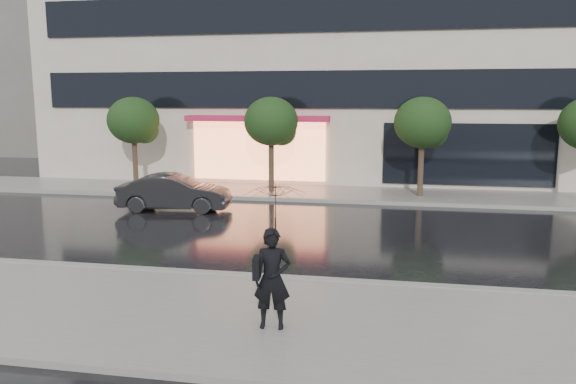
# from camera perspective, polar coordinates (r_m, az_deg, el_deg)

# --- Properties ---
(ground) EXTENTS (120.00, 120.00, 0.00)m
(ground) POSITION_cam_1_polar(r_m,az_deg,el_deg) (13.16, 1.90, -7.87)
(ground) COLOR black
(ground) RESTS_ON ground
(sidewalk_near) EXTENTS (60.00, 4.50, 0.12)m
(sidewalk_near) POSITION_cam_1_polar(r_m,az_deg,el_deg) (10.13, -0.95, -12.96)
(sidewalk_near) COLOR slate
(sidewalk_near) RESTS_ON ground
(sidewalk_far) EXTENTS (60.00, 3.50, 0.12)m
(sidewalk_far) POSITION_cam_1_polar(r_m,az_deg,el_deg) (23.07, 5.74, -0.19)
(sidewalk_far) COLOR slate
(sidewalk_far) RESTS_ON ground
(curb_near) EXTENTS (60.00, 0.25, 0.14)m
(curb_near) POSITION_cam_1_polar(r_m,az_deg,el_deg) (12.20, 1.18, -8.94)
(curb_near) COLOR gray
(curb_near) RESTS_ON ground
(curb_far) EXTENTS (60.00, 0.25, 0.14)m
(curb_far) POSITION_cam_1_polar(r_m,az_deg,el_deg) (21.36, 5.34, -0.94)
(curb_far) COLOR gray
(curb_far) RESTS_ON ground
(tree_far_west) EXTENTS (2.20, 2.20, 3.99)m
(tree_far_west) POSITION_cam_1_polar(r_m,az_deg,el_deg) (24.94, -15.27, 6.87)
(tree_far_west) COLOR #33261C
(tree_far_west) RESTS_ON ground
(tree_mid_west) EXTENTS (2.20, 2.20, 3.99)m
(tree_mid_west) POSITION_cam_1_polar(r_m,az_deg,el_deg) (22.98, -1.56, 7.00)
(tree_mid_west) COLOR #33261C
(tree_mid_west) RESTS_ON ground
(tree_mid_east) EXTENTS (2.20, 2.20, 3.99)m
(tree_mid_east) POSITION_cam_1_polar(r_m,az_deg,el_deg) (22.50, 13.65, 6.68)
(tree_mid_east) COLOR #33261C
(tree_mid_east) RESTS_ON ground
(parked_car) EXTENTS (4.03, 1.77, 1.29)m
(parked_car) POSITION_cam_1_polar(r_m,az_deg,el_deg) (20.16, -11.47, -0.06)
(parked_car) COLOR black
(parked_car) RESTS_ON ground
(pedestrian_with_umbrella) EXTENTS (1.10, 1.11, 2.45)m
(pedestrian_with_umbrella) POSITION_cam_1_polar(r_m,az_deg,el_deg) (9.21, -1.40, -4.20)
(pedestrian_with_umbrella) COLOR black
(pedestrian_with_umbrella) RESTS_ON sidewalk_near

